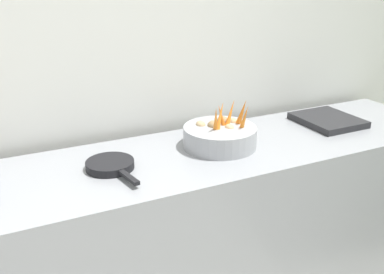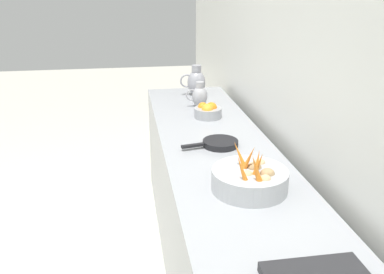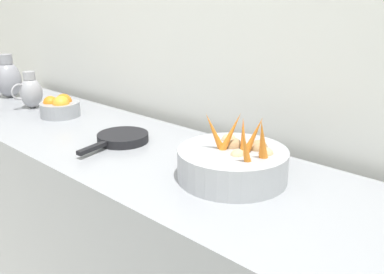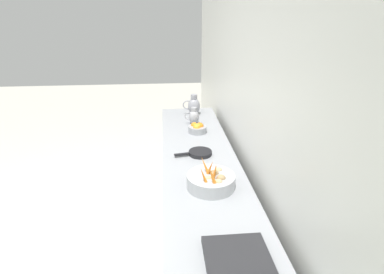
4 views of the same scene
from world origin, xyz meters
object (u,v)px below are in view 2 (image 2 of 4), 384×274
Objects in this scene: vegetable_colander at (250,179)px; metal_pitcher_short at (199,96)px; orange_bowl at (208,111)px; metal_pitcher_tall at (196,82)px; skillet_on_counter at (220,143)px.

vegetable_colander is 1.81× the size of metal_pitcher_short.
metal_pitcher_short is at bearing -87.30° from orange_bowl.
vegetable_colander is 1.40× the size of metal_pitcher_tall.
skillet_on_counter is (0.02, -0.55, -0.04)m from vegetable_colander.
orange_bowl is 0.76× the size of metal_pitcher_tall.
skillet_on_counter is (0.02, 0.81, -0.07)m from metal_pitcher_short.
vegetable_colander is 1.36m from metal_pitcher_short.
vegetable_colander is 0.55m from skillet_on_counter.
metal_pitcher_tall is (-0.04, -1.71, 0.06)m from vegetable_colander.
metal_pitcher_tall reaches higher than orange_bowl.
vegetable_colander reaches higher than orange_bowl.
metal_pitcher_short is at bearing -91.68° from skillet_on_counter.
orange_bowl is 0.99× the size of metal_pitcher_short.
skillet_on_counter is (0.06, 1.15, -0.10)m from metal_pitcher_tall.
metal_pitcher_tall is at bearing -91.90° from orange_bowl.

